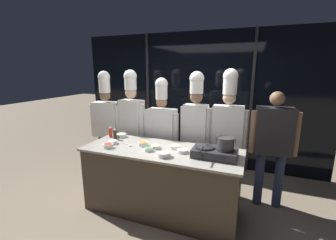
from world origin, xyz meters
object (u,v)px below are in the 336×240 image
Objects in this scene: prep_bowl_chicken at (164,154)px; prep_bowl_ginger at (155,147)px; portable_stove at (215,153)px; person_guest at (273,140)px; prep_bowl_rice at (183,151)px; chef_apprentice at (228,126)px; prep_bowl_carrots at (143,143)px; chef_sous at (132,118)px; prep_bowl_bean_sprouts at (113,142)px; chef_head at (106,119)px; chef_line at (162,128)px; prep_bowl_shrimp at (175,147)px; chef_pastry at (196,122)px; prep_bowl_chili_flakes at (108,145)px; prep_bowl_scallions at (148,149)px; serving_spoon_slotted at (129,145)px; squeeze_bottle_chili at (111,132)px; frying_pan at (205,145)px; stock_pot at (226,143)px; squeeze_bottle_soy at (115,134)px; prep_bowl_noodles at (121,135)px.

prep_bowl_chicken reaches higher than prep_bowl_ginger.
person_guest reaches higher than portable_stove.
portable_stove reaches higher than prep_bowl_rice.
chef_apprentice is at bearing 40.26° from prep_bowl_ginger.
prep_bowl_carrots is 0.07× the size of chef_sous.
person_guest is at bearing -171.27° from chef_sous.
prep_bowl_bean_sprouts is 0.07× the size of chef_head.
prep_bowl_bean_sprouts is (-0.45, -0.08, -0.00)m from prep_bowl_carrots.
prep_bowl_rice is at bearing 51.96° from prep_bowl_chicken.
prep_bowl_shrimp is at bearing 129.14° from chef_line.
chef_head is (-1.27, 0.66, 0.14)m from prep_bowl_ginger.
prep_bowl_carrots is 0.08× the size of person_guest.
prep_bowl_chicken is at bearing -12.32° from prep_bowl_bean_sprouts.
portable_stove is 0.28× the size of chef_pastry.
person_guest is (1.50, 0.68, 0.07)m from prep_bowl_ginger.
chef_pastry reaches higher than prep_bowl_chicken.
prep_bowl_chili_flakes is 1.76m from chef_apprentice.
prep_bowl_scallions is 0.29m from prep_bowl_chicken.
squeeze_bottle_chili is at bearing 152.74° from serving_spoon_slotted.
squeeze_bottle_chili is at bearing 121.37° from prep_bowl_chili_flakes.
chef_sous is 1.14m from chef_pastry.
prep_bowl_rice is 0.07× the size of chef_apprentice.
frying_pan is 0.22× the size of chef_apprentice.
prep_bowl_carrots is at bearing 31.96° from prep_bowl_chili_flakes.
prep_bowl_shrimp is (1.13, -0.12, -0.06)m from squeeze_bottle_chili.
chef_sous reaches higher than serving_spoon_slotted.
stock_pot reaches higher than prep_bowl_chili_flakes.
portable_stove reaches higher than prep_bowl_shrimp.
prep_bowl_chicken is (0.88, -0.19, 0.01)m from prep_bowl_bean_sprouts.
prep_bowl_ginger is 1.44m from chef_head.
prep_bowl_shrimp is at bearing 8.67° from prep_bowl_bean_sprouts.
serving_spoon_slotted is 1.49m from chef_apprentice.
prep_bowl_bean_sprouts is at bearing 125.38° from chef_head.
person_guest is at bearing 20.73° from prep_bowl_carrots.
chef_line reaches higher than serving_spoon_slotted.
person_guest is (1.10, 0.70, 0.07)m from prep_bowl_rice.
prep_bowl_ginger is at bearing 18.27° from person_guest.
frying_pan is 0.74m from prep_bowl_scallions.
prep_bowl_noodles is at bearing 78.23° from squeeze_bottle_soy.
person_guest is at bearing 13.35° from squeeze_bottle_soy.
person_guest is (2.25, 0.01, -0.14)m from chef_sous.
prep_bowl_chicken is at bearing -28.81° from prep_bowl_noodles.
stock_pot is 0.90m from person_guest.
prep_bowl_bean_sprouts is (0.09, -0.19, -0.06)m from squeeze_bottle_soy.
prep_bowl_ginger is 1.15m from chef_apprentice.
prep_bowl_chicken is 0.09× the size of chef_line.
prep_bowl_chicken is at bearing 115.51° from chef_line.
squeeze_bottle_chili reaches higher than prep_bowl_chili_flakes.
serving_spoon_slotted is 0.12× the size of chef_pastry.
chef_line is at bearing 31.51° from squeeze_bottle_chili.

